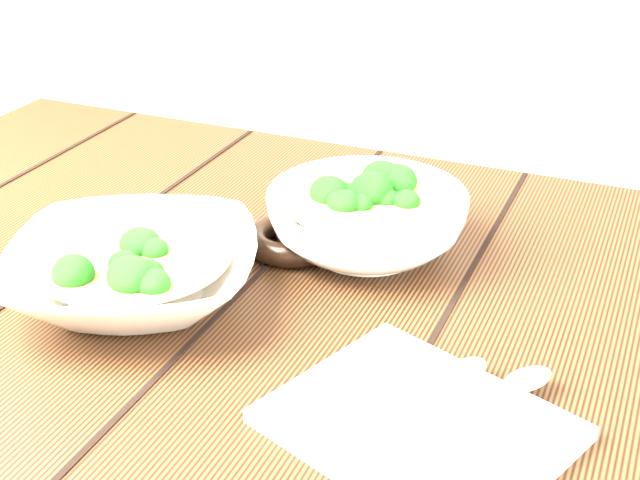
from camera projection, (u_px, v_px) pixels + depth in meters
The scene contains 7 objects.
table at pixel (270, 386), 0.95m from camera, with size 1.20×0.80×0.75m.
soup_bowl_front at pixel (134, 269), 0.86m from camera, with size 0.32×0.32×0.07m.
soup_bowl_back at pixel (367, 219), 0.95m from camera, with size 0.27×0.27×0.08m.
trivet at pixel (292, 239), 0.96m from camera, with size 0.11×0.11×0.03m, color black.
napkin at pixel (418, 424), 0.70m from camera, with size 0.21×0.18×0.01m, color beige.
spoon_left at pixel (437, 388), 0.72m from camera, with size 0.08×0.17×0.01m.
spoon_right at pixel (497, 394), 0.72m from camera, with size 0.11×0.16×0.01m.
Camera 1 is at (0.35, -0.69, 1.20)m, focal length 50.00 mm.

